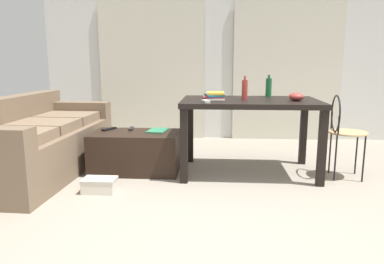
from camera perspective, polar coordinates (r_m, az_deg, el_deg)
ground_plane at (r=3.74m, az=3.92°, el=-6.98°), size 7.75×7.75×0.00m
wall_back at (r=5.57m, az=4.17°, el=11.73°), size 5.18×0.10×2.46m
curtains at (r=5.49m, az=4.14°, el=9.52°), size 3.54×0.03×2.04m
couch at (r=4.10m, az=-22.96°, el=-1.60°), size 0.92×2.04×0.79m
coffee_table at (r=3.92m, az=-8.68°, el=-3.05°), size 0.91×0.54×0.42m
craft_table at (r=3.79m, az=8.94°, el=3.51°), size 1.37×0.87×0.76m
wire_chair at (r=3.90m, az=22.23°, el=0.87°), size 0.37×0.38×0.82m
bottle_near at (r=4.14m, az=11.79°, el=6.81°), size 0.06×0.06×0.24m
bottle_far at (r=3.74m, az=8.17°, el=6.51°), size 0.06×0.06×0.24m
bowl at (r=3.76m, az=15.86°, el=5.29°), size 0.15×0.15×0.08m
book_stack at (r=3.79m, az=3.56°, el=5.63°), size 0.23×0.30×0.07m
tv_remote_on_table at (r=3.48m, az=2.15°, el=4.78°), size 0.09×0.17×0.02m
tv_remote_primary at (r=4.04m, az=-9.40°, el=0.53°), size 0.06×0.16×0.02m
tv_remote_secondary at (r=4.07m, az=-12.72°, el=0.46°), size 0.13×0.19×0.02m
magazine at (r=3.92m, az=-5.35°, el=0.24°), size 0.21×0.30×0.01m
shoebox at (r=3.40m, az=-14.12°, el=-7.97°), size 0.29×0.19×0.13m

